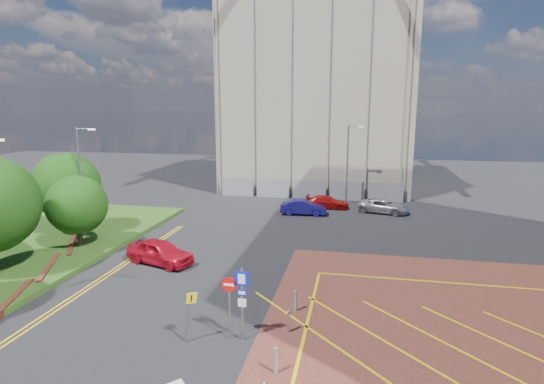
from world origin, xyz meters
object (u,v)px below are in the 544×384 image
(lamp_left_far, at_px, (82,178))
(lamp_back, at_px, (348,162))
(tree_d, at_px, (66,186))
(car_blue_back, at_px, (303,207))
(car_red_left, at_px, (160,252))
(car_silver_back, at_px, (383,206))
(tree_c, at_px, (77,205))
(warning_sign, at_px, (189,311))
(sign_cluster, at_px, (237,296))
(car_red_back, at_px, (327,202))

(lamp_left_far, bearing_deg, lamp_back, 40.86)
(tree_d, height_order, car_blue_back, tree_d)
(lamp_back, height_order, car_red_left, lamp_back)
(tree_d, bearing_deg, car_blue_back, 30.68)
(car_blue_back, xyz_separation_m, car_silver_back, (7.21, 2.15, -0.04))
(lamp_back, distance_m, car_blue_back, 7.30)
(tree_c, relative_size, lamp_left_far, 0.61)
(tree_d, bearing_deg, car_red_left, -24.36)
(tree_c, relative_size, tree_d, 0.81)
(lamp_left_far, distance_m, car_blue_back, 18.76)
(warning_sign, bearing_deg, lamp_back, 78.38)
(sign_cluster, bearing_deg, lamp_back, 82.03)
(tree_c, height_order, lamp_back, lamp_back)
(lamp_left_far, height_order, car_blue_back, lamp_left_far)
(tree_d, xyz_separation_m, lamp_back, (20.58, 15.00, 0.49))
(car_blue_back, height_order, car_red_back, car_blue_back)
(warning_sign, distance_m, car_silver_back, 26.35)
(tree_d, distance_m, sign_cluster, 20.74)
(car_red_back, bearing_deg, tree_c, 135.96)
(car_red_left, relative_size, car_blue_back, 1.08)
(sign_cluster, height_order, car_red_back, sign_cluster)
(lamp_left_far, distance_m, car_silver_back, 25.85)
(lamp_left_far, xyz_separation_m, warning_sign, (12.82, -11.61, -3.23))
(tree_c, height_order, sign_cluster, tree_c)
(lamp_left_far, relative_size, car_blue_back, 1.92)
(lamp_back, distance_m, car_red_back, 4.65)
(tree_d, height_order, car_red_left, tree_d)
(car_silver_back, bearing_deg, warning_sign, 174.43)
(tree_c, bearing_deg, car_red_back, 45.43)
(lamp_back, bearing_deg, sign_cluster, -97.97)
(lamp_back, distance_m, car_silver_back, 5.82)
(lamp_left_far, bearing_deg, tree_d, 154.32)
(car_red_left, distance_m, car_blue_back, 16.01)
(lamp_left_far, distance_m, car_red_back, 22.12)
(car_red_back, bearing_deg, tree_d, 125.23)
(warning_sign, bearing_deg, sign_cluster, 17.40)
(car_red_left, bearing_deg, car_silver_back, -24.18)
(lamp_back, relative_size, car_red_back, 1.92)
(tree_d, distance_m, lamp_back, 25.47)
(tree_c, height_order, car_red_left, tree_c)
(tree_d, relative_size, lamp_left_far, 0.76)
(sign_cluster, relative_size, car_red_back, 0.77)
(tree_d, height_order, car_silver_back, tree_d)
(lamp_back, xyz_separation_m, sign_cluster, (-3.78, -27.02, -2.41))
(tree_c, bearing_deg, warning_sign, -38.91)
(lamp_left_far, bearing_deg, car_blue_back, 36.70)
(car_red_back, relative_size, car_silver_back, 0.90)
(sign_cluster, distance_m, warning_sign, 2.05)
(tree_c, relative_size, sign_cluster, 1.53)
(tree_d, xyz_separation_m, car_blue_back, (16.78, 9.96, -3.18))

